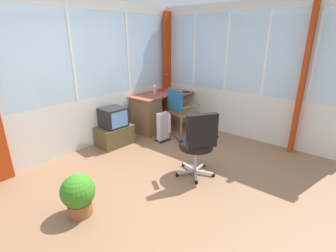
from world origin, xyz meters
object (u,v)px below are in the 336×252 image
Objects in this scene: tv_on_stand at (114,129)px; potted_plant at (78,194)px; desk_lamp at (166,79)px; space_heater at (164,126)px; tv_remote at (186,92)px; spray_bottle at (155,89)px; desk at (148,113)px; wooden_armchair at (179,106)px; office_chair at (198,141)px.

tv_on_stand is 1.98m from potted_plant.
desk_lamp is 0.72× the size of space_heater.
tv_on_stand reaches higher than potted_plant.
potted_plant is at bearing -157.47° from desk_lamp.
desk_lamp is at bearing 79.32° from tv_remote.
desk_lamp reaches higher than tv_on_stand.
desk_lamp is 3.41m from potted_plant.
spray_bottle is (-0.55, 0.43, 0.09)m from tv_remote.
desk_lamp reaches higher than potted_plant.
desk_lamp is at bearing 37.57° from space_heater.
desk is 2.71m from potted_plant.
wooden_armchair reaches higher than tv_on_stand.
potted_plant is at bearing -166.68° from wooden_armchair.
office_chair is at bearing -171.88° from tv_remote.
wooden_armchair is 0.54m from space_heater.
tv_remote is at bearing -68.42° from desk_lamp.
tv_remote is 0.21× the size of tv_on_stand.
tv_on_stand is 1.25× the size of space_heater.
wooden_armchair is at bearing -119.14° from desk_lamp.
potted_plant is at bearing -140.68° from tv_on_stand.
desk_lamp is 0.43× the size of wooden_armchair.
office_chair reaches higher than tv_remote.
space_heater is (0.71, 1.24, -0.28)m from office_chair.
tv_remote is at bearing 40.38° from office_chair.
spray_bottle reaches higher than desk.
office_chair is (-1.67, -1.42, -0.22)m from tv_remote.
desk is 5.98× the size of spray_bottle.
wooden_armchair is 1.68m from office_chair.
desk_lamp reaches higher than wooden_armchair.
desk_lamp is 2.44m from office_chair.
spray_bottle reaches higher than tv_remote.
tv_on_stand is at bearing 134.10° from tv_remote.
desk_lamp is 2.77× the size of tv_remote.
potted_plant is (-3.07, -1.27, -0.78)m from desk_lamp.
spray_bottle is 2.19m from office_chair.
office_chair reaches higher than potted_plant.
tv_remote is 0.59m from wooden_armchair.
wooden_armchair is at bearing 46.77° from office_chair.
desk is 2.56× the size of potted_plant.
tv_remote is 0.15× the size of wooden_armchair.
space_heater is at bearing 60.34° from office_chair.
desk is 0.89m from tv_on_stand.
wooden_armchair is (0.30, -0.58, 0.19)m from desk.
desk_lamp reaches higher than desk.
spray_bottle is 0.94m from space_heater.
office_chair is (-1.15, -1.23, -0.04)m from wooden_armchair.
tv_remote reaches higher than tv_on_stand.
desk is 2.23× the size of space_heater.
desk_lamp is (0.65, 0.04, 0.63)m from desk.
office_chair is at bearing -121.29° from spray_bottle.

